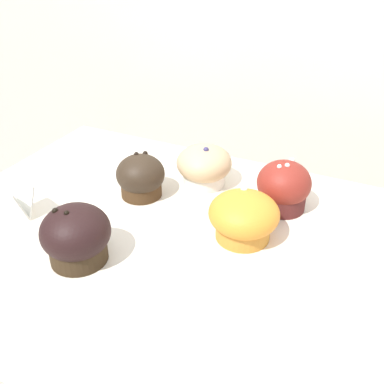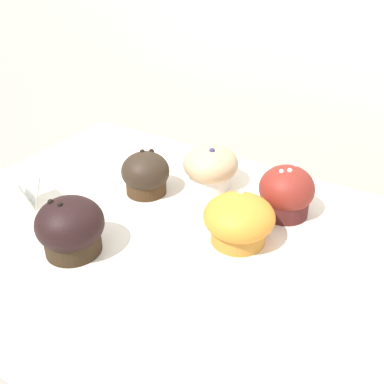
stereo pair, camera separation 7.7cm
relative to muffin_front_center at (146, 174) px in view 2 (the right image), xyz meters
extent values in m
cube|color=beige|center=(0.19, 0.50, -0.04)|extent=(3.20, 0.10, 1.80)
cylinder|color=#3F2916|center=(0.00, 0.00, -0.02)|extent=(0.08, 0.08, 0.05)
ellipsoid|color=#2F2318|center=(0.00, 0.00, 0.01)|extent=(0.09, 0.09, 0.07)
sphere|color=black|center=(-0.01, 0.01, 0.04)|extent=(0.01, 0.01, 0.01)
sphere|color=black|center=(0.00, 0.03, 0.04)|extent=(0.01, 0.01, 0.01)
cylinder|color=#322314|center=(0.01, -0.20, -0.01)|extent=(0.09, 0.09, 0.05)
ellipsoid|color=black|center=(0.01, -0.20, 0.01)|extent=(0.11, 0.11, 0.08)
sphere|color=black|center=(-0.01, -0.21, 0.05)|extent=(0.01, 0.01, 0.01)
sphere|color=black|center=(0.01, -0.21, 0.05)|extent=(0.01, 0.01, 0.01)
cylinder|color=silver|center=(0.09, 0.09, -0.02)|extent=(0.08, 0.08, 0.05)
ellipsoid|color=tan|center=(0.09, 0.09, 0.01)|extent=(0.11, 0.11, 0.07)
sphere|color=navy|center=(0.10, 0.08, 0.04)|extent=(0.01, 0.01, 0.01)
cylinder|color=#4D1D1C|center=(0.25, 0.07, -0.01)|extent=(0.08, 0.08, 0.05)
ellipsoid|color=maroon|center=(0.25, 0.07, 0.01)|extent=(0.10, 0.10, 0.08)
sphere|color=white|center=(0.25, 0.07, 0.05)|extent=(0.01, 0.01, 0.01)
sphere|color=white|center=(0.25, 0.10, 0.05)|extent=(0.01, 0.01, 0.01)
sphere|color=white|center=(0.24, 0.06, 0.05)|extent=(0.01, 0.01, 0.01)
cylinder|color=orange|center=(0.22, -0.04, -0.01)|extent=(0.09, 0.09, 0.05)
ellipsoid|color=orange|center=(0.22, -0.04, 0.01)|extent=(0.11, 0.11, 0.07)
sphere|color=white|center=(0.21, -0.02, 0.04)|extent=(0.01, 0.01, 0.01)
cube|color=white|center=(-0.15, -0.14, -0.01)|extent=(0.05, 0.04, 0.06)
cube|color=silver|center=(-0.16, -0.16, -0.01)|extent=(0.05, 0.04, 0.06)
camera|label=1|loc=(0.40, -0.61, 0.41)|focal=42.00mm
camera|label=2|loc=(0.47, -0.58, 0.41)|focal=42.00mm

